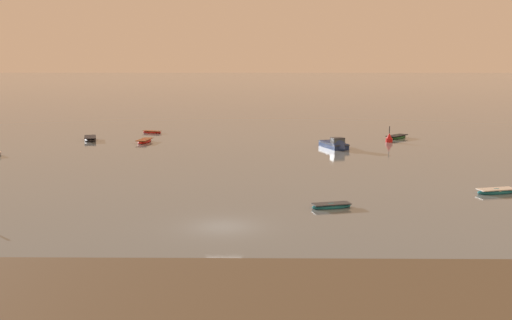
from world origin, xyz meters
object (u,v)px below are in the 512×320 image
rowboat_moored_4 (144,141)px  rowboat_moored_5 (496,191)px  rowboat_moored_7 (90,139)px  rowboat_moored_1 (152,132)px  rowboat_moored_8 (397,137)px  rowboat_moored_9 (331,206)px  motorboat_moored_0 (337,146)px  channel_buoy (389,139)px

rowboat_moored_4 → rowboat_moored_5: bearing=-123.7°
rowboat_moored_7 → rowboat_moored_1: bearing=124.6°
rowboat_moored_8 → rowboat_moored_9: size_ratio=1.22×
rowboat_moored_1 → rowboat_moored_7: 10.81m
rowboat_moored_7 → motorboat_moored_0: bearing=61.6°
rowboat_moored_9 → motorboat_moored_0: 30.78m
motorboat_moored_0 → channel_buoy: 9.76m
rowboat_moored_5 → motorboat_moored_0: bearing=-82.4°
motorboat_moored_0 → channel_buoy: (7.65, 6.06, 0.14)m
rowboat_moored_7 → rowboat_moored_9: size_ratio=1.45×
rowboat_moored_1 → rowboat_moored_4: bearing=113.3°
channel_buoy → rowboat_moored_9: bearing=-107.5°
motorboat_moored_0 → channel_buoy: size_ratio=2.56×
rowboat_moored_8 → rowboat_moored_1: bearing=122.6°
rowboat_moored_5 → rowboat_moored_7: rowboat_moored_7 is taller
rowboat_moored_5 → rowboat_moored_8: bearing=-103.2°
rowboat_moored_1 → rowboat_moored_7: size_ratio=0.66×
rowboat_moored_4 → motorboat_moored_0: 25.34m
rowboat_moored_5 → rowboat_moored_9: size_ratio=1.12×
rowboat_moored_8 → rowboat_moored_5: bearing=-136.6°
rowboat_moored_5 → rowboat_moored_7: (-42.86, 32.81, 0.04)m
rowboat_moored_1 → rowboat_moored_5: size_ratio=0.86×
rowboat_moored_8 → motorboat_moored_0: size_ratio=0.68×
rowboat_moored_8 → motorboat_moored_0: (-9.50, -9.95, 0.14)m
rowboat_moored_4 → channel_buoy: (32.40, 0.61, 0.29)m
rowboat_moored_4 → rowboat_moored_5: rowboat_moored_4 is taller
rowboat_moored_1 → channel_buoy: (33.24, -9.74, 0.33)m
rowboat_moored_1 → rowboat_moored_9: 51.16m
rowboat_moored_7 → rowboat_moored_9: 47.61m
rowboat_moored_4 → rowboat_moored_8: size_ratio=1.01×
rowboat_moored_4 → rowboat_moored_5: size_ratio=1.10×
rowboat_moored_8 → rowboat_moored_7: bearing=135.4°
rowboat_moored_7 → rowboat_moored_8: rowboat_moored_7 is taller
rowboat_moored_7 → motorboat_moored_0: size_ratio=0.80×
rowboat_moored_5 → motorboat_moored_0: size_ratio=0.62×
rowboat_moored_8 → channel_buoy: (-1.85, -3.89, 0.28)m
rowboat_moored_5 → rowboat_moored_9: rowboat_moored_5 is taller
rowboat_moored_4 → rowboat_moored_9: rowboat_moored_4 is taller
rowboat_moored_5 → rowboat_moored_8: rowboat_moored_8 is taller
rowboat_moored_5 → rowboat_moored_8: 35.25m
rowboat_moored_1 → rowboat_moored_7: rowboat_moored_7 is taller
rowboat_moored_5 → motorboat_moored_0: motorboat_moored_0 is taller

